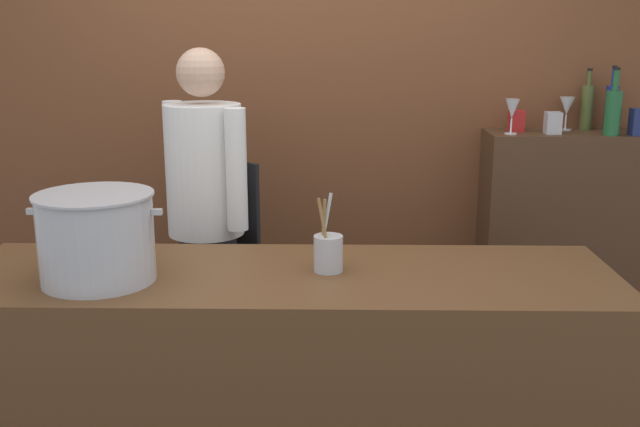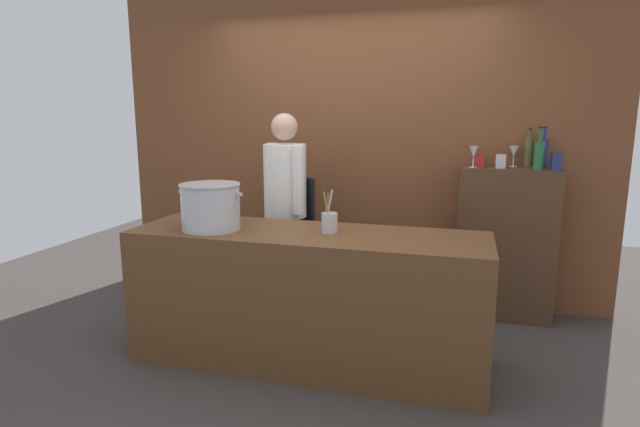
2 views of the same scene
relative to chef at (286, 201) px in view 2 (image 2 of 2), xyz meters
name	(u,v)px [view 2 (image 2 of 2)]	position (x,y,z in m)	size (l,w,h in m)	color
ground_plane	(308,360)	(0.41, -0.73, -0.96)	(8.00, 8.00, 0.00)	#383330
brick_back_panel	(354,131)	(0.41, 0.67, 0.54)	(4.40, 0.10, 3.00)	brown
prep_counter	(307,298)	(0.41, -0.73, -0.51)	(2.33, 0.70, 0.90)	brown
bar_cabinet	(505,244)	(1.72, 0.46, -0.35)	(0.76, 0.32, 1.24)	#472D1C
chef	(286,201)	(0.00, 0.00, 0.00)	(0.45, 0.44, 1.66)	black
stockpot_large	(211,207)	(-0.23, -0.82, 0.09)	(0.46, 0.40, 0.31)	#B7BABF
utensil_crock	(329,222)	(0.55, -0.71, 0.01)	(0.10, 0.10, 0.28)	#B7BABF
wine_bottle_cobalt	(544,152)	(1.96, 0.53, 0.39)	(0.06, 0.06, 0.32)	navy
wine_bottle_green	(539,154)	(1.90, 0.36, 0.39)	(0.08, 0.08, 0.32)	#1E592D
wine_bottle_olive	(528,152)	(1.85, 0.56, 0.39)	(0.06, 0.06, 0.31)	#475123
wine_glass_tall	(474,153)	(1.43, 0.39, 0.39)	(0.07, 0.07, 0.17)	silver
wine_glass_short	(514,152)	(1.74, 0.54, 0.39)	(0.08, 0.08, 0.17)	silver
spice_tin_red	(480,160)	(1.48, 0.49, 0.32)	(0.07, 0.07, 0.10)	red
spice_tin_navy	(556,162)	(2.03, 0.35, 0.34)	(0.07, 0.07, 0.13)	navy
spice_tin_silver	(501,161)	(1.64, 0.40, 0.33)	(0.07, 0.07, 0.11)	#B2B2B7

